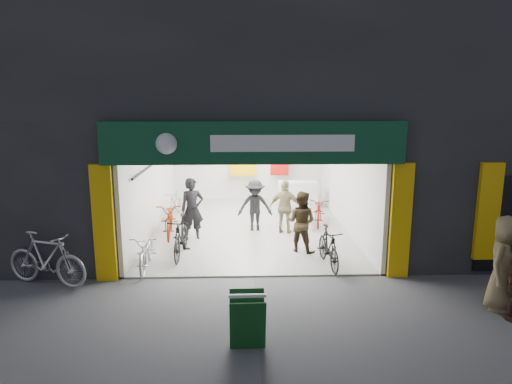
{
  "coord_description": "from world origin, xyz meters",
  "views": [
    {
      "loc": [
        -0.26,
        -9.69,
        3.97
      ],
      "look_at": [
        0.1,
        1.5,
        1.66
      ],
      "focal_mm": 32.0,
      "sensor_mm": 36.0,
      "label": 1
    }
  ],
  "objects_px": {
    "parked_bike": "(46,259)",
    "sandwich_board": "(247,319)",
    "bike_right_front": "(329,247)",
    "pedestrian_near": "(504,263)",
    "bike_left_front": "(147,251)"
  },
  "relations": [
    {
      "from": "bike_right_front",
      "to": "pedestrian_near",
      "type": "height_order",
      "value": "pedestrian_near"
    },
    {
      "from": "bike_right_front",
      "to": "sandwich_board",
      "type": "relative_size",
      "value": 1.84
    },
    {
      "from": "pedestrian_near",
      "to": "parked_bike",
      "type": "bearing_deg",
      "value": 133.29
    },
    {
      "from": "parked_bike",
      "to": "pedestrian_near",
      "type": "relative_size",
      "value": 1.08
    },
    {
      "from": "parked_bike",
      "to": "sandwich_board",
      "type": "relative_size",
      "value": 2.25
    },
    {
      "from": "bike_left_front",
      "to": "sandwich_board",
      "type": "distance_m",
      "value": 4.23
    },
    {
      "from": "bike_left_front",
      "to": "parked_bike",
      "type": "bearing_deg",
      "value": -157.82
    },
    {
      "from": "parked_bike",
      "to": "sandwich_board",
      "type": "distance_m",
      "value": 5.02
    },
    {
      "from": "pedestrian_near",
      "to": "bike_left_front",
      "type": "bearing_deg",
      "value": 124.22
    },
    {
      "from": "parked_bike",
      "to": "sandwich_board",
      "type": "xyz_separation_m",
      "value": [
        4.26,
        -2.64,
        -0.11
      ]
    },
    {
      "from": "pedestrian_near",
      "to": "sandwich_board",
      "type": "height_order",
      "value": "pedestrian_near"
    },
    {
      "from": "bike_right_front",
      "to": "bike_left_front",
      "type": "bearing_deg",
      "value": 174.64
    },
    {
      "from": "parked_bike",
      "to": "sandwich_board",
      "type": "bearing_deg",
      "value": -102.52
    },
    {
      "from": "parked_bike",
      "to": "bike_left_front",
      "type": "bearing_deg",
      "value": -45.94
    },
    {
      "from": "bike_right_front",
      "to": "sandwich_board",
      "type": "height_order",
      "value": "bike_right_front"
    }
  ]
}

